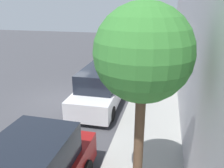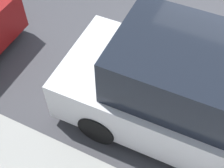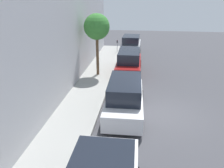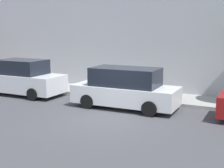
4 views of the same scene
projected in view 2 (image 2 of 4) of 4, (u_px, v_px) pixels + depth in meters
ground_plane at (220, 50)px, 6.84m from camera, size 60.00×60.00×0.00m
parked_minivan_third at (209, 101)px, 4.90m from camera, size 2.02×4.94×1.90m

